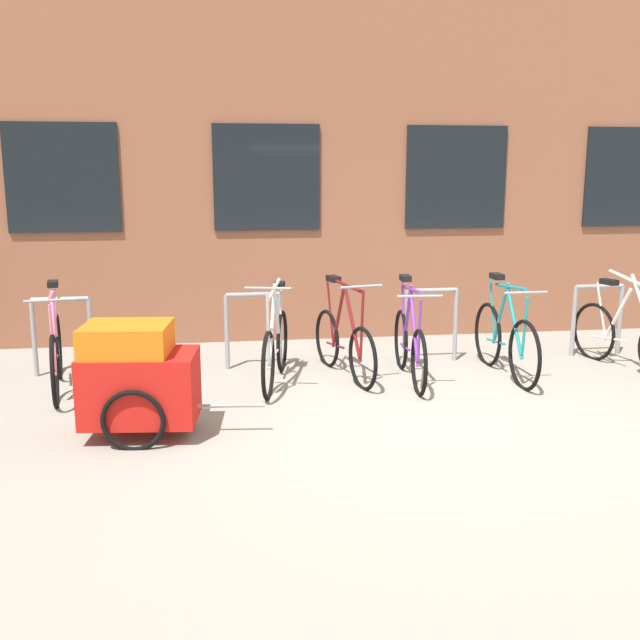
% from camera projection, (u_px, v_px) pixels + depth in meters
% --- Properties ---
extents(ground_plane, '(42.00, 42.00, 0.00)m').
position_uv_depth(ground_plane, '(434.00, 418.00, 6.38)').
color(ground_plane, gray).
extents(storefront_building, '(28.00, 6.28, 5.01)m').
position_uv_depth(storefront_building, '(325.00, 148.00, 12.01)').
color(storefront_building, brown).
rests_on(storefront_building, ground).
extents(bike_rack, '(6.63, 0.05, 0.84)m').
position_uv_depth(bike_rack, '(344.00, 319.00, 8.06)').
color(bike_rack, gray).
rests_on(bike_rack, ground).
extents(bicycle_silver, '(0.53, 1.65, 1.08)m').
position_uv_depth(bicycle_silver, '(276.00, 347.00, 7.39)').
color(bicycle_silver, black).
rests_on(bicycle_silver, ground).
extents(bicycle_pink, '(0.45, 1.69, 1.06)m').
position_uv_depth(bicycle_pink, '(56.00, 352.00, 7.13)').
color(bicycle_pink, black).
rests_on(bicycle_pink, ground).
extents(bicycle_teal, '(0.44, 1.67, 1.07)m').
position_uv_depth(bicycle_teal, '(505.00, 339.00, 7.65)').
color(bicycle_teal, black).
rests_on(bicycle_teal, ground).
extents(bicycle_white, '(0.53, 1.64, 1.11)m').
position_uv_depth(bicycle_white, '(627.00, 336.00, 7.88)').
color(bicycle_white, black).
rests_on(bicycle_white, ground).
extents(bicycle_maroon, '(0.51, 1.57, 1.05)m').
position_uv_depth(bicycle_maroon, '(344.00, 342.00, 7.63)').
color(bicycle_maroon, black).
rests_on(bicycle_maroon, ground).
extents(bicycle_purple, '(0.44, 1.65, 1.07)m').
position_uv_depth(bicycle_purple, '(409.00, 344.00, 7.50)').
color(bicycle_purple, black).
rests_on(bicycle_purple, ground).
extents(bike_trailer, '(1.48, 0.75, 0.95)m').
position_uv_depth(bike_trailer, '(138.00, 377.00, 5.88)').
color(bike_trailer, red).
rests_on(bike_trailer, ground).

